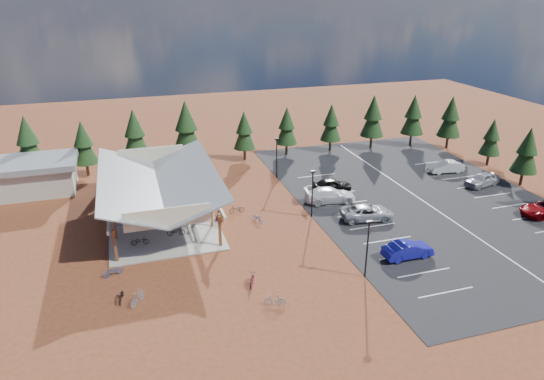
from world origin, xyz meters
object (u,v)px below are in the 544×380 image
(bike_pavilion, at_px, (158,182))
(bike_16, at_px, (237,209))
(bike_11, at_px, (252,281))
(bike_14, at_px, (258,218))
(outbuilding, at_px, (28,176))
(car_8, at_px, (482,179))
(trash_bin_0, at_px, (220,214))
(bike_7, at_px, (169,190))
(bike_6, at_px, (190,195))
(bike_0, at_px, (140,241))
(trash_bin_1, at_px, (221,218))
(car_4, at_px, (332,185))
(car_1, at_px, (408,250))
(bike_2, at_px, (129,208))
(bike_10, at_px, (113,271))
(bike_8, at_px, (121,296))
(car_3, at_px, (330,195))
(bike_12, at_px, (252,280))
(bike_1, at_px, (127,222))
(car_9, at_px, (446,167))
(bike_5, at_px, (189,219))
(car_2, at_px, (367,212))
(lamp_post_2, at_px, (277,155))
(lamp_post_0, at_px, (367,245))
(bike_3, at_px, (132,190))
(bike_13, at_px, (275,300))
(bike_9, at_px, (138,297))
(lamp_post_1, at_px, (312,191))

(bike_pavilion, relative_size, bike_16, 11.82)
(bike_11, height_order, bike_14, bike_11)
(outbuilding, height_order, car_8, outbuilding)
(trash_bin_0, relative_size, bike_7, 0.53)
(bike_6, bearing_deg, bike_pavilion, 115.54)
(trash_bin_0, distance_m, bike_0, 9.15)
(trash_bin_1, distance_m, car_4, 14.75)
(car_1, bearing_deg, bike_2, 52.63)
(bike_6, height_order, bike_10, bike_6)
(bike_7, xyz_separation_m, bike_14, (7.90, -9.75, -0.17))
(bike_8, xyz_separation_m, car_3, (22.70, 12.44, 0.43))
(car_4, bearing_deg, bike_12, 145.61)
(bike_1, relative_size, car_8, 0.39)
(bike_11, bearing_deg, car_9, 51.17)
(bike_5, bearing_deg, car_2, -96.08)
(trash_bin_0, xyz_separation_m, car_9, (30.68, 4.51, 0.34))
(lamp_post_2, relative_size, bike_0, 3.21)
(lamp_post_0, relative_size, bike_11, 3.22)
(bike_12, xyz_separation_m, bike_14, (3.56, 10.88, -0.03))
(lamp_post_2, relative_size, bike_11, 3.22)
(bike_3, relative_size, bike_14, 1.10)
(trash_bin_0, xyz_separation_m, car_2, (14.38, -4.97, 0.35))
(bike_6, xyz_separation_m, bike_16, (4.17, -5.10, -0.14))
(bike_16, bearing_deg, bike_13, -8.32)
(trash_bin_0, relative_size, bike_12, 0.51)
(lamp_post_0, relative_size, bike_3, 2.84)
(bike_10, bearing_deg, bike_12, 44.80)
(bike_14, bearing_deg, trash_bin_0, 131.95)
(bike_9, distance_m, car_1, 23.19)
(bike_3, distance_m, car_8, 41.67)
(bike_6, bearing_deg, car_4, -116.86)
(bike_6, xyz_separation_m, car_9, (32.97, -1.18, 0.22))
(lamp_post_2, distance_m, bike_16, 11.65)
(bike_9, bearing_deg, car_2, -123.87)
(bike_2, bearing_deg, car_3, -88.82)
(bike_16, bearing_deg, trash_bin_0, -77.21)
(bike_7, height_order, bike_10, bike_7)
(outbuilding, height_order, bike_0, outbuilding)
(outbuilding, relative_size, bike_2, 6.90)
(bike_pavilion, xyz_separation_m, trash_bin_0, (5.85, -2.34, -3.37))
(bike_8, height_order, bike_13, bike_13)
(lamp_post_2, distance_m, bike_12, 24.34)
(trash_bin_0, bearing_deg, outbuilding, 146.10)
(lamp_post_1, bearing_deg, lamp_post_2, 90.00)
(trash_bin_0, xyz_separation_m, bike_6, (-2.29, 5.69, 0.12))
(bike_9, bearing_deg, lamp_post_0, -148.13)
(trash_bin_0, distance_m, bike_11, 13.20)
(lamp_post_0, distance_m, bike_13, 8.83)
(bike_0, height_order, bike_10, bike_0)
(trash_bin_0, distance_m, car_1, 19.23)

